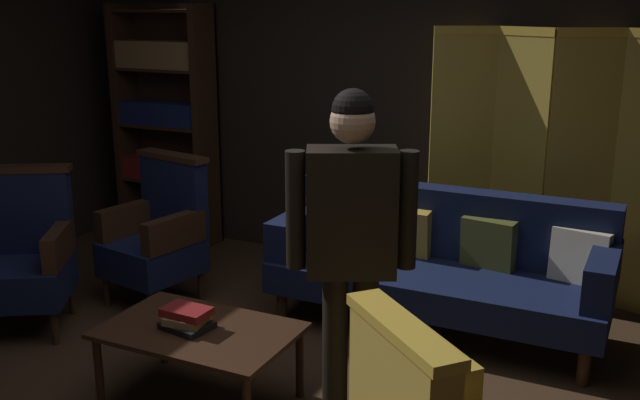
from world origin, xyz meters
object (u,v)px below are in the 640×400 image
at_px(coffee_table, 199,337).
at_px(standing_figure, 351,239).
at_px(folding_screen, 581,166).
at_px(bookshelf, 166,119).
at_px(book_red_leather, 187,312).
at_px(book_black_cloth, 187,325).
at_px(velvet_couch, 441,260).
at_px(armchair_wing_left, 158,234).
at_px(book_tan_leather, 187,319).
at_px(armchair_wing_right, 24,255).

distance_m(coffee_table, standing_figure, 1.07).
xyz_separation_m(folding_screen, bookshelf, (-3.42, -0.05, 0.10)).
bearing_deg(coffee_table, book_red_leather, -154.47).
bearing_deg(book_black_cloth, bookshelf, 128.72).
distance_m(folding_screen, book_black_cloth, 2.85).
distance_m(velvet_couch, book_red_leather, 1.75).
bearing_deg(armchair_wing_left, book_black_cloth, -46.42).
relative_size(bookshelf, velvet_couch, 0.97).
height_order(armchair_wing_left, book_tan_leather, armchair_wing_left).
xyz_separation_m(standing_figure, book_black_cloth, (-0.90, -0.04, -0.59)).
bearing_deg(armchair_wing_left, standing_figure, -27.83).
bearing_deg(bookshelf, book_black_cloth, -51.28).
xyz_separation_m(folding_screen, book_red_leather, (-1.63, -2.28, -0.47)).
xyz_separation_m(folding_screen, armchair_wing_left, (-2.63, -1.23, -0.50)).
xyz_separation_m(bookshelf, coffee_table, (1.84, -2.21, -0.71)).
bearing_deg(standing_figure, coffee_table, -178.68).
height_order(armchair_wing_right, standing_figure, standing_figure).
distance_m(velvet_couch, book_black_cloth, 1.75).
relative_size(coffee_table, standing_figure, 0.59).
bearing_deg(book_black_cloth, book_red_leather, 0.00).
distance_m(bookshelf, armchair_wing_right, 2.02).
bearing_deg(standing_figure, book_black_cloth, -177.16).
distance_m(coffee_table, armchair_wing_right, 1.59).
height_order(coffee_table, standing_figure, standing_figure).
relative_size(velvet_couch, book_black_cloth, 8.67).
distance_m(folding_screen, velvet_couch, 1.19).
xyz_separation_m(velvet_couch, book_red_leather, (-0.91, -1.49, 0.06)).
bearing_deg(coffee_table, armchair_wing_left, 135.76).
bearing_deg(book_red_leather, coffee_table, 25.53).
xyz_separation_m(folding_screen, velvet_couch, (-0.72, -0.78, -0.53)).
distance_m(armchair_wing_right, book_tan_leather, 1.54).
height_order(folding_screen, bookshelf, bookshelf).
bearing_deg(book_tan_leather, armchair_wing_left, 133.58).
height_order(folding_screen, armchair_wing_left, folding_screen).
distance_m(folding_screen, standing_figure, 2.35).
height_order(armchair_wing_right, book_black_cloth, armchair_wing_right).
xyz_separation_m(coffee_table, armchair_wing_left, (-1.05, 1.02, 0.12)).
bearing_deg(armchair_wing_left, velvet_couch, 13.23).
bearing_deg(standing_figure, armchair_wing_right, 173.38).
bearing_deg(armchair_wing_left, armchair_wing_right, -125.21).
xyz_separation_m(armchair_wing_left, armchair_wing_right, (-0.51, -0.72, 0.00)).
relative_size(coffee_table, book_black_cloth, 4.09).
relative_size(velvet_couch, armchair_wing_left, 2.04).
xyz_separation_m(armchair_wing_left, book_tan_leather, (0.99, -1.04, -0.02)).
xyz_separation_m(bookshelf, standing_figure, (2.69, -2.19, -0.06)).
relative_size(folding_screen, standing_figure, 1.25).
distance_m(folding_screen, armchair_wing_left, 2.94).
bearing_deg(bookshelf, standing_figure, -39.11).
bearing_deg(coffee_table, folding_screen, 54.94).
relative_size(armchair_wing_right, book_tan_leather, 5.18).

